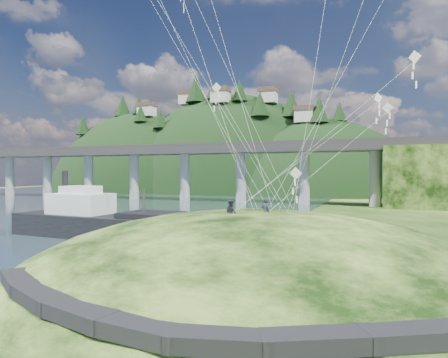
% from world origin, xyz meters
% --- Properties ---
extents(ground, '(320.00, 320.00, 0.00)m').
position_xyz_m(ground, '(0.00, 0.00, 0.00)').
color(ground, black).
rests_on(ground, ground).
extents(grass_hill, '(36.00, 32.00, 13.00)m').
position_xyz_m(grass_hill, '(8.00, 2.00, -1.50)').
color(grass_hill, black).
rests_on(grass_hill, ground).
extents(footpath, '(22.29, 5.84, 0.83)m').
position_xyz_m(footpath, '(7.46, -9.74, 2.08)').
color(footpath, black).
rests_on(footpath, ground).
extents(bridge, '(160.00, 11.00, 15.00)m').
position_xyz_m(bridge, '(-26.46, 70.07, 9.70)').
color(bridge, '#2D2B2B').
rests_on(bridge, ground).
extents(far_ridge, '(153.00, 70.00, 94.50)m').
position_xyz_m(far_ridge, '(-43.58, 122.17, -7.44)').
color(far_ridge, black).
rests_on(far_ridge, ground).
extents(work_barge, '(22.29, 7.13, 7.71)m').
position_xyz_m(work_barge, '(-15.07, 14.64, 1.93)').
color(work_barge, black).
rests_on(work_barge, ground).
extents(wooden_dock, '(13.26, 2.23, 0.95)m').
position_xyz_m(wooden_dock, '(-3.17, 4.67, 0.42)').
color(wooden_dock, '#3D2519').
rests_on(wooden_dock, ground).
extents(kite_flyers, '(2.82, 2.05, 1.84)m').
position_xyz_m(kite_flyers, '(7.29, 1.08, 5.84)').
color(kite_flyers, '#272934').
rests_on(kite_flyers, ground).
extents(kite_swarm, '(20.79, 17.79, 21.47)m').
position_xyz_m(kite_swarm, '(8.96, 3.96, 18.67)').
color(kite_swarm, white).
rests_on(kite_swarm, ground).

